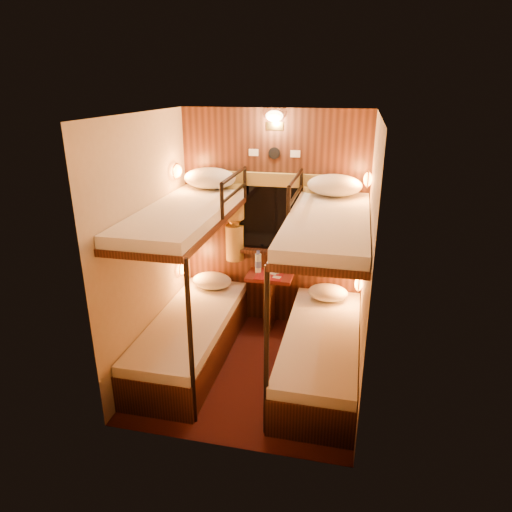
% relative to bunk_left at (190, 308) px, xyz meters
% --- Properties ---
extents(floor, '(2.10, 2.10, 0.00)m').
position_rel_bunk_left_xyz_m(floor, '(0.65, -0.07, -0.56)').
color(floor, '#3B1810').
rests_on(floor, ground).
extents(ceiling, '(2.10, 2.10, 0.00)m').
position_rel_bunk_left_xyz_m(ceiling, '(0.65, -0.07, 1.84)').
color(ceiling, silver).
rests_on(ceiling, wall_back).
extents(wall_back, '(2.40, 0.00, 2.40)m').
position_rel_bunk_left_xyz_m(wall_back, '(0.65, 0.98, 0.64)').
color(wall_back, '#C6B293').
rests_on(wall_back, floor).
extents(wall_front, '(2.40, 0.00, 2.40)m').
position_rel_bunk_left_xyz_m(wall_front, '(0.65, -1.12, 0.64)').
color(wall_front, '#C6B293').
rests_on(wall_front, floor).
extents(wall_left, '(0.00, 2.40, 2.40)m').
position_rel_bunk_left_xyz_m(wall_left, '(-0.35, -0.07, 0.64)').
color(wall_left, '#C6B293').
rests_on(wall_left, floor).
extents(wall_right, '(0.00, 2.40, 2.40)m').
position_rel_bunk_left_xyz_m(wall_right, '(1.65, -0.07, 0.64)').
color(wall_right, '#C6B293').
rests_on(wall_right, floor).
extents(back_panel, '(2.00, 0.03, 2.40)m').
position_rel_bunk_left_xyz_m(back_panel, '(0.65, 0.97, 0.64)').
color(back_panel, black).
rests_on(back_panel, floor).
extents(bunk_left, '(0.72, 1.90, 1.82)m').
position_rel_bunk_left_xyz_m(bunk_left, '(0.00, 0.00, 0.00)').
color(bunk_left, black).
rests_on(bunk_left, floor).
extents(bunk_right, '(0.72, 1.90, 1.82)m').
position_rel_bunk_left_xyz_m(bunk_right, '(1.30, 0.00, 0.00)').
color(bunk_right, black).
rests_on(bunk_right, floor).
extents(window, '(1.00, 0.12, 0.79)m').
position_rel_bunk_left_xyz_m(window, '(0.65, 0.94, 0.62)').
color(window, black).
rests_on(window, back_panel).
extents(curtains, '(1.10, 0.22, 1.00)m').
position_rel_bunk_left_xyz_m(curtains, '(0.65, 0.90, 0.71)').
color(curtains, olive).
rests_on(curtains, back_panel).
extents(back_fixtures, '(0.54, 0.09, 0.48)m').
position_rel_bunk_left_xyz_m(back_fixtures, '(0.65, 0.93, 1.69)').
color(back_fixtures, black).
rests_on(back_fixtures, back_panel).
extents(reading_lamps, '(2.00, 0.20, 1.25)m').
position_rel_bunk_left_xyz_m(reading_lamps, '(0.65, 0.63, 0.68)').
color(reading_lamps, orange).
rests_on(reading_lamps, wall_left).
extents(table, '(0.50, 0.34, 0.66)m').
position_rel_bunk_left_xyz_m(table, '(0.65, 0.78, -0.14)').
color(table, maroon).
rests_on(table, floor).
extents(bottle_left, '(0.07, 0.07, 0.25)m').
position_rel_bunk_left_xyz_m(bottle_left, '(0.51, 0.82, 0.20)').
color(bottle_left, '#99BFE5').
rests_on(bottle_left, table).
extents(bottle_right, '(0.07, 0.07, 0.25)m').
position_rel_bunk_left_xyz_m(bottle_right, '(0.72, 0.84, 0.20)').
color(bottle_right, '#99BFE5').
rests_on(bottle_right, table).
extents(sachet_a, '(0.10, 0.08, 0.01)m').
position_rel_bunk_left_xyz_m(sachet_a, '(0.74, 0.71, 0.09)').
color(sachet_a, silver).
rests_on(sachet_a, table).
extents(sachet_b, '(0.09, 0.07, 0.01)m').
position_rel_bunk_left_xyz_m(sachet_b, '(0.68, 0.80, 0.09)').
color(sachet_b, silver).
rests_on(sachet_b, table).
extents(pillow_lower_left, '(0.45, 0.32, 0.18)m').
position_rel_bunk_left_xyz_m(pillow_lower_left, '(-0.00, 0.71, -0.01)').
color(pillow_lower_left, silver).
rests_on(pillow_lower_left, bunk_left).
extents(pillow_lower_right, '(0.43, 0.31, 0.17)m').
position_rel_bunk_left_xyz_m(pillow_lower_right, '(1.30, 0.69, -0.02)').
color(pillow_lower_right, silver).
rests_on(pillow_lower_right, bunk_right).
extents(pillow_upper_left, '(0.55, 0.40, 0.22)m').
position_rel_bunk_left_xyz_m(pillow_upper_left, '(-0.00, 0.76, 1.14)').
color(pillow_upper_left, silver).
rests_on(pillow_upper_left, bunk_left).
extents(pillow_upper_right, '(0.54, 0.38, 0.21)m').
position_rel_bunk_left_xyz_m(pillow_upper_right, '(1.30, 0.71, 1.13)').
color(pillow_upper_right, silver).
rests_on(pillow_upper_right, bunk_right).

